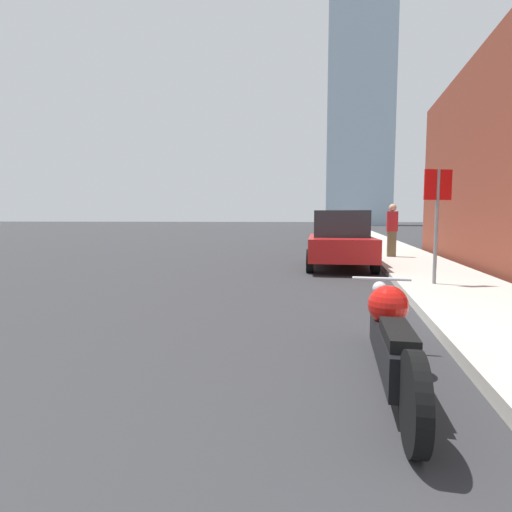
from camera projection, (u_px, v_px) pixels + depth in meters
name	position (u px, v px, depth m)	size (l,w,h in m)	color
sidewalk	(365.00, 233.00, 38.21)	(2.25, 240.00, 0.15)	#B2ADA3
distant_tower	(361.00, 68.00, 91.47)	(14.38, 14.38, 72.12)	#9EB7CC
motorcycle	(391.00, 337.00, 3.54)	(0.62, 2.75, 0.83)	black
parked_car_red	(340.00, 240.00, 11.89)	(2.09, 4.19, 1.69)	red
parked_car_black	(339.00, 229.00, 24.44)	(2.03, 4.48, 1.69)	black
parked_car_blue	(339.00, 226.00, 36.19)	(1.99, 4.10, 1.66)	#1E3899
parked_car_green	(340.00, 224.00, 47.83)	(2.05, 4.35, 1.62)	#1E6B33
stop_sign	(437.00, 206.00, 7.93)	(0.57, 0.26, 2.28)	slate
pedestrian	(392.00, 229.00, 13.83)	(0.36, 0.26, 1.83)	brown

